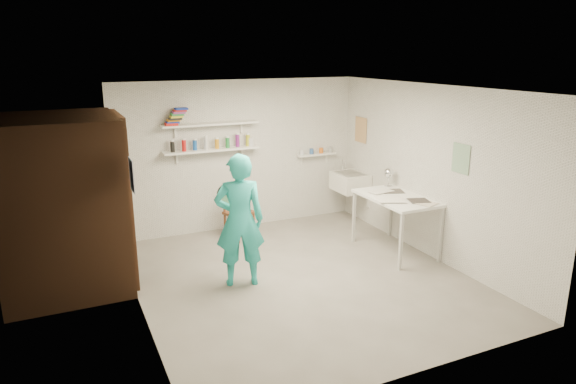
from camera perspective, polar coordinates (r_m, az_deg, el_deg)
name	(u,v)px	position (r m, az deg, el deg)	size (l,w,h in m)	color
floor	(301,279)	(6.70, 1.45, -9.61)	(4.00, 4.50, 0.02)	slate
ceiling	(302,88)	(6.09, 1.61, 11.51)	(4.00, 4.50, 0.02)	silver
wall_back	(240,155)	(8.32, -5.39, 4.08)	(4.00, 0.02, 2.40)	silver
wall_front	(421,251)	(4.47, 14.52, -6.35)	(4.00, 0.02, 2.40)	silver
wall_left	(133,208)	(5.72, -16.85, -1.75)	(0.02, 4.50, 2.40)	silver
wall_right	(432,172)	(7.38, 15.69, 2.11)	(0.02, 4.50, 2.40)	silver
doorway_recess	(123,201)	(6.78, -17.86, -0.95)	(0.02, 0.90, 2.00)	black
corridor_box	(61,204)	(6.73, -23.88, -1.22)	(1.40, 1.50, 2.10)	brown
door_lintel	(117,117)	(6.58, -18.44, 7.88)	(0.06, 1.05, 0.10)	brown
door_jamb_near	(131,212)	(6.30, -17.09, -2.10)	(0.06, 0.10, 2.00)	brown
door_jamb_far	(119,191)	(7.26, -18.22, 0.08)	(0.06, 0.10, 2.00)	brown
shelf_lower	(212,150)	(8.02, -8.48, 4.65)	(1.50, 0.22, 0.03)	white
shelf_upper	(211,124)	(7.96, -8.59, 7.48)	(1.50, 0.22, 0.03)	white
ledge_shelf	(316,154)	(8.79, 3.17, 4.20)	(0.70, 0.14, 0.03)	white
poster_left	(132,175)	(5.68, -16.98, 1.79)	(0.01, 0.28, 0.36)	#334C7F
poster_right_a	(361,130)	(8.72, 8.09, 6.85)	(0.01, 0.34, 0.42)	#995933
poster_right_b	(461,159)	(6.90, 18.65, 3.54)	(0.01, 0.30, 0.38)	#3F724C
belfast_sink	(350,182)	(8.68, 6.91, 1.12)	(0.48, 0.60, 0.30)	white
man	(240,220)	(6.28, -5.40, -3.17)	(0.61, 0.40, 1.66)	#24B4AE
wall_clock	(229,195)	(6.37, -6.58, -0.31)	(0.30, 0.30, 0.04)	#F9E2AA
wooden_chair	(239,213)	(7.96, -5.45, -2.30)	(0.39, 0.37, 0.83)	brown
work_table	(395,224)	(7.56, 11.83, -3.52)	(0.75, 1.24, 0.83)	white
desk_lamp	(389,173)	(7.89, 11.15, 2.11)	(0.16, 0.16, 0.16)	silver
spray_cans	(211,144)	(8.00, -8.51, 5.35)	(1.29, 0.06, 0.17)	black
book_stack	(176,117)	(7.81, -12.33, 8.20)	(0.34, 0.14, 0.25)	red
ledge_pots	(316,151)	(8.78, 3.17, 4.58)	(0.48, 0.07, 0.09)	silver
papers	(397,196)	(7.43, 12.01, -0.41)	(0.30, 0.22, 0.02)	silver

